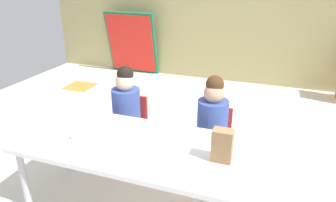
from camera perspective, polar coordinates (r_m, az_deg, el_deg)
The scene contains 8 objects.
ground_plane at distance 3.20m, azimuth 4.36°, elevation -9.92°, with size 6.61×4.98×0.02m.
craft_table at distance 2.25m, azimuth -1.82°, elevation -9.26°, with size 2.03×0.78×0.56m.
seated_child_near_camera at distance 2.94m, azimuth -7.49°, elevation -0.68°, with size 0.34×0.34×0.92m.
seated_child_middle_seat at distance 2.69m, azimuth 8.11°, elevation -2.99°, with size 0.32×0.31×0.92m.
folded_activity_table at distance 5.62m, azimuth -6.62°, elevation 10.33°, with size 0.90×0.29×1.09m.
paper_bag_brown at distance 2.05m, azimuth 9.78°, elevation -7.93°, with size 0.13×0.09×0.22m, color #9E754C.
paper_plate_near_edge at distance 2.43m, azimuth -16.13°, elevation -6.30°, with size 0.18×0.18×0.01m, color white.
donut_powdered_on_plate at distance 2.43m, azimuth -16.18°, elevation -5.89°, with size 0.10×0.10×0.03m, color white.
Camera 1 is at (0.69, -2.62, 1.69)m, focal length 33.70 mm.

